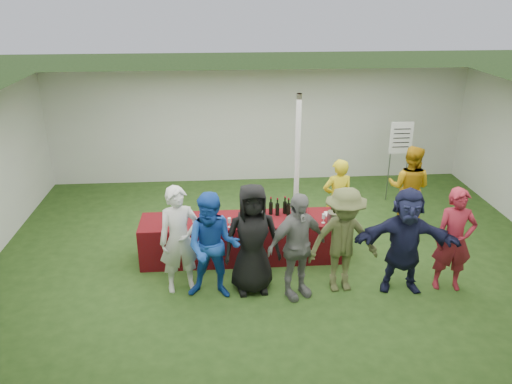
{
  "coord_description": "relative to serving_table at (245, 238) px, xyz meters",
  "views": [
    {
      "loc": [
        -0.96,
        -7.67,
        4.48
      ],
      "look_at": [
        -0.36,
        0.13,
        1.25
      ],
      "focal_mm": 35.0,
      "sensor_mm": 36.0,
      "label": 1
    }
  ],
  "objects": [
    {
      "name": "ground",
      "position": [
        0.56,
        -0.13,
        -0.38
      ],
      "size": [
        60.0,
        60.0,
        0.0
      ],
      "primitive_type": "plane",
      "color": "#284719",
      "rests_on": "ground"
    },
    {
      "name": "tent",
      "position": [
        1.06,
        1.07,
        0.98
      ],
      "size": [
        10.0,
        10.0,
        10.0
      ],
      "color": "white",
      "rests_on": "ground"
    },
    {
      "name": "serving_table",
      "position": [
        0.0,
        0.0,
        0.0
      ],
      "size": [
        3.6,
        0.8,
        0.75
      ],
      "primitive_type": "cube",
      "color": "#680809",
      "rests_on": "ground"
    },
    {
      "name": "wine_bottles",
      "position": [
        0.7,
        0.15,
        0.5
      ],
      "size": [
        0.8,
        0.16,
        0.32
      ],
      "color": "black",
      "rests_on": "serving_table"
    },
    {
      "name": "wine_glasses",
      "position": [
        -0.52,
        -0.26,
        0.49
      ],
      "size": [
        2.74,
        0.13,
        0.16
      ],
      "color": "silver",
      "rests_on": "serving_table"
    },
    {
      "name": "water_bottle",
      "position": [
        0.06,
        0.08,
        0.48
      ],
      "size": [
        0.07,
        0.07,
        0.23
      ],
      "color": "silver",
      "rests_on": "serving_table"
    },
    {
      "name": "bar_towel",
      "position": [
        1.55,
        0.05,
        0.39
      ],
      "size": [
        0.25,
        0.18,
        0.03
      ],
      "primitive_type": "cube",
      "color": "white",
      "rests_on": "serving_table"
    },
    {
      "name": "dump_bucket",
      "position": [
        1.53,
        -0.22,
        0.46
      ],
      "size": [
        0.25,
        0.25,
        0.18
      ],
      "primitive_type": "cylinder",
      "color": "slate",
      "rests_on": "serving_table"
    },
    {
      "name": "wine_list_sign",
      "position": [
        3.53,
        2.34,
        0.94
      ],
      "size": [
        0.5,
        0.03,
        1.8
      ],
      "color": "slate",
      "rests_on": "ground"
    },
    {
      "name": "staff_pourer",
      "position": [
        1.77,
        0.61,
        0.42
      ],
      "size": [
        0.63,
        0.46,
        1.59
      ],
      "primitive_type": "imported",
      "rotation": [
        0.0,
        0.0,
        3.29
      ],
      "color": "gold",
      "rests_on": "ground"
    },
    {
      "name": "staff_back",
      "position": [
        3.26,
        0.95,
        0.47
      ],
      "size": [
        1.04,
        0.97,
        1.7
      ],
      "primitive_type": "imported",
      "rotation": [
        0.0,
        0.0,
        2.61
      ],
      "color": "#C18811",
      "rests_on": "ground"
    },
    {
      "name": "customer_0",
      "position": [
        -1.05,
        -0.92,
        0.5
      ],
      "size": [
        0.72,
        0.56,
        1.75
      ],
      "primitive_type": "imported",
      "rotation": [
        0.0,
        0.0,
        0.24
      ],
      "color": "silver",
      "rests_on": "ground"
    },
    {
      "name": "customer_1",
      "position": [
        -0.54,
        -1.16,
        0.49
      ],
      "size": [
        0.92,
        0.77,
        1.72
      ],
      "primitive_type": "imported",
      "rotation": [
        0.0,
        0.0,
        -0.14
      ],
      "color": "#1A4AB0",
      "rests_on": "ground"
    },
    {
      "name": "customer_2",
      "position": [
        0.06,
        -1.03,
        0.52
      ],
      "size": [
        0.92,
        0.64,
        1.79
      ],
      "primitive_type": "imported",
      "rotation": [
        0.0,
        0.0,
        0.08
      ],
      "color": "black",
      "rests_on": "ground"
    },
    {
      "name": "customer_3",
      "position": [
        0.72,
        -1.23,
        0.48
      ],
      "size": [
        1.09,
        0.8,
        1.71
      ],
      "primitive_type": "imported",
      "rotation": [
        0.0,
        0.0,
        0.43
      ],
      "color": "slate",
      "rests_on": "ground"
    },
    {
      "name": "customer_4",
      "position": [
        1.46,
        -1.12,
        0.49
      ],
      "size": [
        1.17,
        0.73,
        1.73
      ],
      "primitive_type": "imported",
      "rotation": [
        0.0,
        0.0,
        0.08
      ],
      "color": "#4F552E",
      "rests_on": "ground"
    },
    {
      "name": "customer_5",
      "position": [
        2.41,
        -1.18,
        0.48
      ],
      "size": [
        1.65,
        0.73,
        1.72
      ],
      "primitive_type": "imported",
      "rotation": [
        0.0,
        0.0,
        -0.14
      ],
      "color": "#181A39",
      "rests_on": "ground"
    },
    {
      "name": "customer_6",
      "position": [
        3.19,
        -1.2,
        0.47
      ],
      "size": [
        0.67,
        0.49,
        1.7
      ],
      "primitive_type": "imported",
      "rotation": [
        0.0,
        0.0,
        -0.14
      ],
      "color": "maroon",
      "rests_on": "ground"
    }
  ]
}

